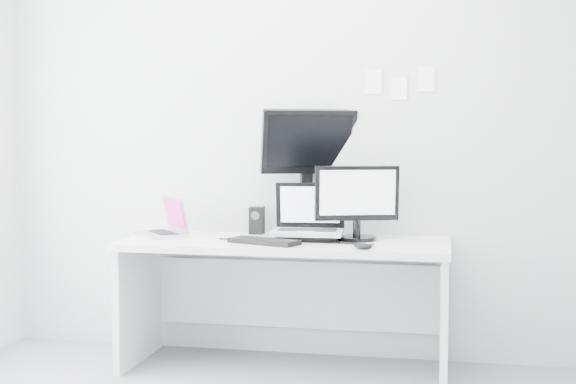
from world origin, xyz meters
name	(u,v)px	position (x,y,z in m)	size (l,w,h in m)	color
back_wall	(297,129)	(0.00, 1.60, 1.35)	(3.60, 3.60, 0.00)	#BABCBE
desk	(285,305)	(0.00, 1.25, 0.36)	(1.80, 0.70, 0.73)	silver
macbook	(161,216)	(-0.74, 1.29, 0.85)	(0.32, 0.24, 0.24)	silver
speaker	(257,220)	(-0.22, 1.50, 0.81)	(0.08, 0.08, 0.16)	black
dell_laptop	(307,211)	(0.12, 1.28, 0.89)	(0.39, 0.30, 0.32)	#B2B4BA
rear_monitor	(308,170)	(0.07, 1.56, 1.11)	(0.55, 0.20, 0.75)	black
samsung_monitor	(357,202)	(0.39, 1.33, 0.94)	(0.47, 0.21, 0.43)	black
keyboard	(264,241)	(-0.08, 1.09, 0.74)	(0.39, 0.14, 0.03)	black
mouse	(363,246)	(0.46, 0.98, 0.75)	(0.10, 0.06, 0.03)	black
wall_note_0	(373,82)	(0.45, 1.59, 1.62)	(0.10, 0.00, 0.14)	white
wall_note_1	(399,88)	(0.60, 1.59, 1.58)	(0.09, 0.00, 0.13)	white
wall_note_2	(426,79)	(0.75, 1.59, 1.63)	(0.10, 0.00, 0.14)	white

